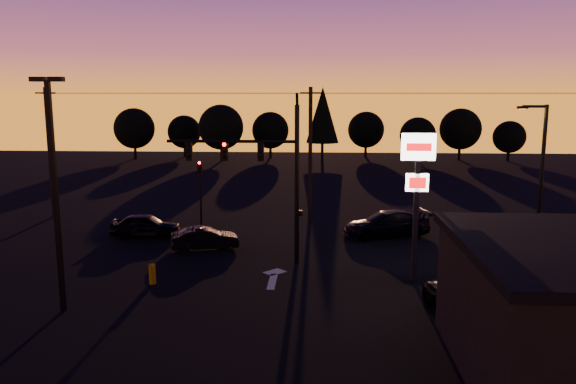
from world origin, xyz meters
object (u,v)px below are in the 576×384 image
Objects in this scene: streetlight at (540,175)px; car_right at (386,224)px; parking_lot_light at (54,180)px; suv_parked at (469,304)px; pylon_sign at (417,176)px; traffic_signal_mast at (265,167)px; car_mid at (205,238)px; car_left at (146,226)px; secondary_signal at (200,184)px; bollard at (152,274)px.

car_right is (-7.21, 4.22, -3.65)m from streetlight.
parking_lot_light reaches higher than suv_parked.
pylon_sign is at bearing -149.92° from streetlight.
car_mid is at bearing 147.44° from traffic_signal_mast.
car_left reaches higher than suv_parked.
streetlight is 2.15× the size of car_mid.
traffic_signal_mast is at bearing -56.81° from secondary_signal.
pylon_sign is 1.65× the size of car_left.
car_mid is (1.31, -5.20, -2.25)m from secondary_signal.
bollard is 8.85m from car_left.
parking_lot_light reaches higher than streetlight.
traffic_signal_mast is 7.52m from pylon_sign.
traffic_signal_mast is at bearing 43.37° from parking_lot_light.
streetlight is (21.41, 8.50, -0.85)m from parking_lot_light.
car_mid is at bearing -88.02° from car_right.
car_left is 14.55m from car_right.
pylon_sign is (7.10, -2.49, -0.02)m from traffic_signal_mast.
pylon_sign is 7.52× the size of bollard.
secondary_signal is at bearing 80.21° from parking_lot_light.
pylon_sign reaches higher than car_left.
suv_parked is at bearing -14.70° from bollard.
suv_parked is at bearing -123.08° from streetlight.
streetlight is at bearing -99.53° from car_left.
suv_parked is (1.34, -4.55, -4.28)m from pylon_sign.
traffic_signal_mast is 7.49m from bollard.
bollard is (-18.83, -5.07, -3.97)m from streetlight.
car_left is at bearing 131.26° from suv_parked.
secondary_signal is (-4.90, 7.49, -2.07)m from traffic_signal_mast.
car_left reaches higher than car_mid.
pylon_sign reaches higher than secondary_signal.
traffic_signal_mast reaches higher than suv_parked.
car_mid is at bearing 129.66° from suv_parked.
car_mid is (-17.60, 0.79, -3.81)m from streetlight.
suv_parked is at bearing -9.01° from car_right.
pylon_sign is (14.50, 4.50, -0.36)m from parking_lot_light.
suv_parked is at bearing -0.20° from parking_lot_light.
car_right is (14.52, 0.94, 0.06)m from car_left.
parking_lot_light reaches higher than bollard.
car_left is 1.11× the size of car_mid.
car_mid is at bearing 67.71° from parking_lot_light.
parking_lot_light is at bearing -64.45° from car_right.
parking_lot_light reaches higher than car_left.
car_right is (14.20, 12.72, -4.50)m from parking_lot_light.
secondary_signal is 0.54× the size of streetlight.
secondary_signal is at bearing 90.39° from bollard.
suv_parked is (13.34, -14.54, -2.22)m from secondary_signal.
traffic_signal_mast is at bearing 160.64° from pylon_sign.
parking_lot_light reaches higher than traffic_signal_mast.
traffic_signal_mast is 14.10m from streetlight.
car_mid is (4.13, -2.50, -0.09)m from car_left.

